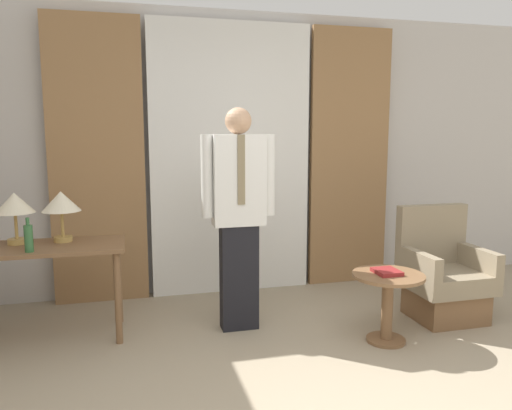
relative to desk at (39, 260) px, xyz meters
The scene contains 12 objects.
wall_back 2.02m from the desk, 29.92° to the left, with size 10.00×0.06×2.70m.
curtain_sheer_center 1.94m from the desk, 26.37° to the left, with size 1.54×0.06×2.58m.
curtain_drape_left 1.12m from the desk, 63.61° to the left, with size 0.84×0.06×2.58m.
curtain_drape_right 3.05m from the desk, 15.78° to the left, with size 0.84×0.06×2.58m.
desk is the anchor object (origin of this frame).
table_lamp_left 0.45m from the desk, 145.16° to the left, with size 0.29×0.29×0.39m.
table_lamp_right 0.45m from the desk, 34.84° to the left, with size 0.29×0.29×0.39m.
bottle_near_edge 0.28m from the desk, 98.45° to the right, with size 0.06×0.06×0.25m.
person 1.53m from the desk, ahead, with size 0.58×0.20×1.75m.
armchair 3.24m from the desk, ahead, with size 0.64×0.58×0.94m.
side_table 2.60m from the desk, 15.43° to the right, with size 0.53×0.53×0.52m.
book 2.58m from the desk, 15.30° to the right, with size 0.17×0.20×0.03m.
Camera 1 is at (-0.98, -1.84, 1.57)m, focal length 35.00 mm.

